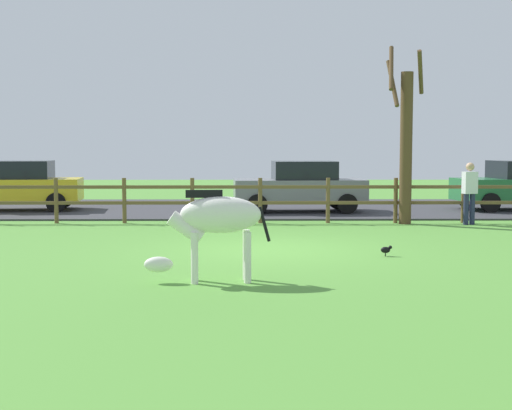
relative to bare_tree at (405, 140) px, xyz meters
name	(u,v)px	position (x,y,z in m)	size (l,w,h in m)	color
ground_plane	(266,250)	(-3.80, -4.77, -2.23)	(60.00, 60.00, 0.00)	#549338
parking_asphalt	(259,208)	(-3.80, 4.53, -2.20)	(28.00, 7.40, 0.05)	#38383D
paddock_fence	(260,197)	(-3.84, 0.23, -1.53)	(22.03, 0.11, 1.22)	brown
bare_tree	(405,140)	(0.00, 0.00, 0.00)	(1.05, 1.04, 4.75)	#513A23
zebra	(215,222)	(-4.66, -8.20, -1.30)	(1.94, 0.57, 1.41)	white
crow_on_grass	(386,250)	(-1.56, -5.67, -2.10)	(0.21, 0.10, 0.20)	black
parked_car_yellow	(17,185)	(-11.45, 3.63, -1.38)	(4.16, 2.24, 1.56)	yellow
parked_car_grey	(300,186)	(-2.56, 3.09, -1.38)	(4.09, 2.06, 1.56)	slate
visitor_near_fence	(470,190)	(1.68, -0.19, -1.32)	(0.40, 0.30, 1.64)	#232847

